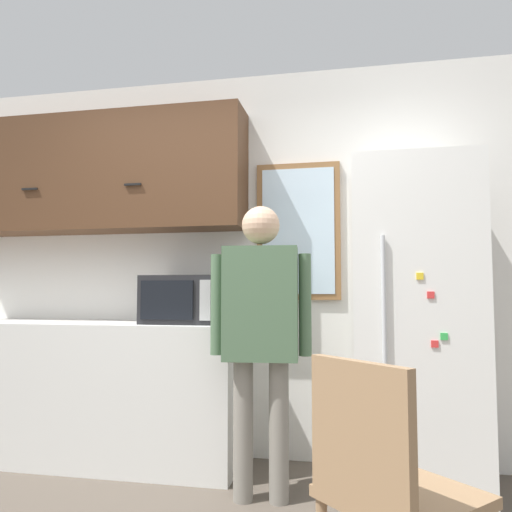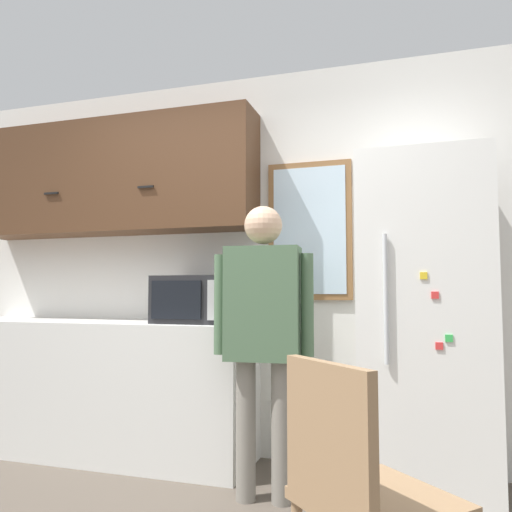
% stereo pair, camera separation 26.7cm
% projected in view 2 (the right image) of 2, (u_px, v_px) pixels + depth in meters
% --- Properties ---
extents(back_wall, '(6.00, 0.06, 2.70)m').
position_uv_depth(back_wall, '(258.00, 262.00, 3.56)').
color(back_wall, white).
rests_on(back_wall, ground_plane).
extents(counter, '(2.23, 0.57, 0.93)m').
position_uv_depth(counter, '(98.00, 387.00, 3.52)').
color(counter, silver).
rests_on(counter, ground_plane).
extents(upper_cabinets, '(2.23, 0.36, 0.84)m').
position_uv_depth(upper_cabinets, '(112.00, 178.00, 3.74)').
color(upper_cabinets, '#51331E').
extents(microwave, '(0.49, 0.42, 0.31)m').
position_uv_depth(microwave, '(195.00, 299.00, 3.36)').
color(microwave, '#232326').
rests_on(microwave, counter).
extents(person, '(0.56, 0.26, 1.63)m').
position_uv_depth(person, '(263.00, 320.00, 2.78)').
color(person, gray).
rests_on(person, ground_plane).
extents(refrigerator, '(0.70, 0.73, 1.91)m').
position_uv_depth(refrigerator, '(424.00, 325.00, 2.84)').
color(refrigerator, white).
rests_on(refrigerator, ground_plane).
extents(chair, '(0.64, 0.64, 0.92)m').
position_uv_depth(chair, '(359.00, 486.00, 1.62)').
color(chair, '#997551').
rests_on(chair, ground_plane).
extents(window, '(0.58, 0.05, 0.95)m').
position_uv_depth(window, '(310.00, 231.00, 3.42)').
color(window, olive).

